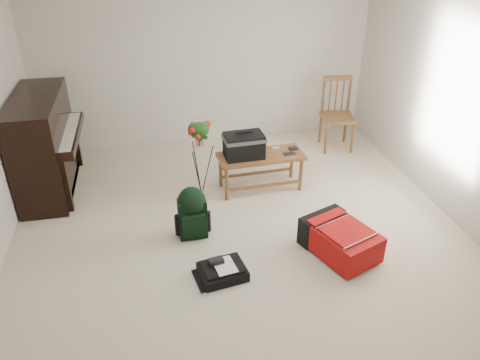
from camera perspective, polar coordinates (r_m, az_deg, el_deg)
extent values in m
cube|color=beige|center=(5.22, 0.23, -7.31)|extent=(5.00, 5.50, 0.01)
cube|color=white|center=(4.21, 0.31, 20.95)|extent=(5.00, 5.50, 0.01)
cube|color=silver|center=(7.13, -4.39, 14.32)|extent=(5.00, 0.04, 2.50)
cube|color=silver|center=(5.60, 26.37, 6.86)|extent=(0.04, 5.50, 2.50)
cube|color=black|center=(6.35, -22.79, 3.98)|extent=(0.55, 1.50, 1.25)
cube|color=black|center=(6.25, -20.30, 5.15)|extent=(0.28, 1.30, 0.10)
cube|color=white|center=(6.23, -20.38, 5.57)|extent=(0.22, 1.20, 0.02)
cube|color=black|center=(6.59, -21.40, -0.46)|extent=(0.45, 1.30, 0.10)
cube|color=brown|center=(5.93, 2.56, 2.92)|extent=(1.11, 0.49, 0.04)
cylinder|color=brown|center=(5.81, -1.77, -0.43)|extent=(0.05, 0.05, 0.45)
cylinder|color=brown|center=(6.11, -2.34, 1.18)|extent=(0.05, 0.05, 0.45)
cylinder|color=brown|center=(6.03, 7.42, 0.51)|extent=(0.05, 0.05, 0.45)
cylinder|color=brown|center=(6.31, 6.45, 2.03)|extent=(0.05, 0.05, 0.45)
cube|color=brown|center=(7.17, 11.83, 7.47)|extent=(0.52, 0.52, 0.04)
cylinder|color=brown|center=(7.03, 10.71, 4.82)|extent=(0.04, 0.04, 0.47)
cylinder|color=brown|center=(7.36, 9.62, 6.11)|extent=(0.04, 0.04, 0.47)
cylinder|color=brown|center=(7.18, 13.66, 5.04)|extent=(0.04, 0.04, 0.47)
cylinder|color=brown|center=(7.51, 12.47, 6.30)|extent=(0.04, 0.04, 0.47)
cube|color=brown|center=(7.16, 11.68, 12.05)|extent=(0.42, 0.10, 0.07)
cylinder|color=brown|center=(7.17, 9.98, 10.01)|extent=(0.04, 0.04, 0.57)
cylinder|color=brown|center=(7.32, 12.92, 10.12)|extent=(0.04, 0.04, 0.57)
cube|color=red|center=(5.05, 12.14, -7.16)|extent=(0.76, 0.90, 0.30)
cube|color=black|center=(5.26, 10.93, -5.29)|extent=(0.56, 0.36, 0.32)
cube|color=red|center=(4.91, 12.57, -6.06)|extent=(0.59, 0.58, 0.02)
cube|color=silver|center=(4.75, 13.59, -7.50)|extent=(0.45, 0.19, 0.01)
cube|color=black|center=(4.73, -2.14, -11.13)|extent=(0.50, 0.42, 0.11)
cube|color=black|center=(4.68, -2.16, -10.52)|extent=(0.44, 0.36, 0.03)
cube|color=white|center=(4.66, -1.91, -10.42)|extent=(0.24, 0.30, 0.01)
cube|color=black|center=(4.69, -2.82, -9.75)|extent=(0.16, 0.11, 0.04)
cube|color=black|center=(5.18, -5.79, -4.65)|extent=(0.31, 0.19, 0.46)
cube|color=black|center=(5.10, -5.63, -5.60)|extent=(0.25, 0.06, 0.27)
sphere|color=black|center=(5.05, -5.93, -2.49)|extent=(0.30, 0.30, 0.30)
cube|color=black|center=(5.26, -6.70, -4.16)|extent=(0.04, 0.03, 0.41)
cube|color=black|center=(5.27, -5.14, -3.99)|extent=(0.04, 0.03, 0.41)
cylinder|color=black|center=(5.63, -5.04, 5.40)|extent=(0.01, 0.01, 0.28)
ellipsoid|color=#1A4A17|center=(5.59, -5.08, 6.17)|extent=(0.26, 0.18, 0.24)
cube|color=red|center=(5.54, -5.09, 6.88)|extent=(0.13, 0.05, 0.07)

